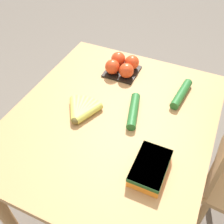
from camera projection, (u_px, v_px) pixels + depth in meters
ground_plane at (112, 196)px, 1.67m from camera, size 12.00×12.00×0.00m
dining_table at (112, 134)px, 1.24m from camera, size 1.01×0.87×0.73m
banana_bunch at (82, 110)px, 1.16m from camera, size 0.16×0.16×0.04m
tomato_pack at (122, 66)px, 1.36m from camera, size 0.16×0.16×0.09m
carrot_bag at (150, 167)px, 0.94m from camera, size 0.18×0.12×0.05m
cucumber_near at (181, 94)px, 1.23m from camera, size 0.20×0.06×0.04m
cucumber_far at (133, 111)px, 1.15m from camera, size 0.20×0.09×0.04m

